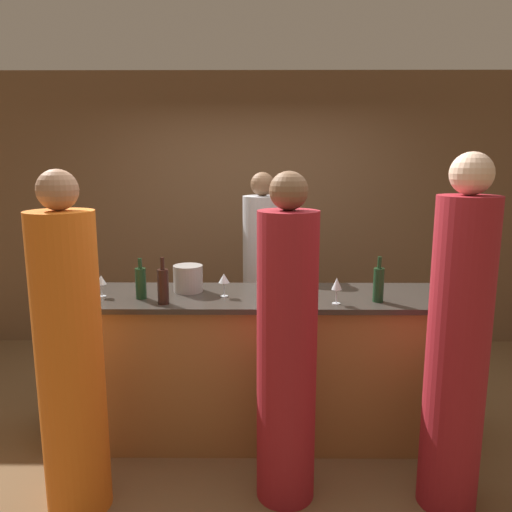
% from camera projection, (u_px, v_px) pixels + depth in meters
% --- Properties ---
extents(ground_plane, '(14.00, 14.00, 0.00)m').
position_uv_depth(ground_plane, '(252.00, 433.00, 3.59)').
color(ground_plane, brown).
extents(back_wall, '(8.00, 0.06, 2.80)m').
position_uv_depth(back_wall, '(254.00, 212.00, 5.18)').
color(back_wall, brown).
rests_on(back_wall, ground_plane).
extents(bar_counter, '(2.70, 0.68, 1.03)m').
position_uv_depth(bar_counter, '(251.00, 366.00, 3.49)').
color(bar_counter, '#996638').
rests_on(bar_counter, ground_plane).
extents(bartender, '(0.32, 0.32, 1.84)m').
position_uv_depth(bartender, '(262.00, 290.00, 4.19)').
color(bartender, '#B2B2B7').
rests_on(bartender, ground_plane).
extents(guest_0, '(0.33, 0.33, 1.98)m').
position_uv_depth(guest_0, '(457.00, 349.00, 2.70)').
color(guest_0, maroon).
rests_on(guest_0, ground_plane).
extents(guest_1, '(0.34, 0.34, 1.88)m').
position_uv_depth(guest_1, '(287.00, 353.00, 2.78)').
color(guest_1, maroon).
rests_on(guest_1, ground_plane).
extents(guest_2, '(0.35, 0.35, 1.89)m').
position_uv_depth(guest_2, '(70.00, 359.00, 2.68)').
color(guest_2, orange).
rests_on(guest_2, ground_plane).
extents(wine_bottle_0, '(0.07, 0.07, 0.30)m').
position_uv_depth(wine_bottle_0, '(379.00, 284.00, 3.21)').
color(wine_bottle_0, '#19381E').
rests_on(wine_bottle_0, bar_counter).
extents(wine_bottle_1, '(0.07, 0.07, 0.30)m').
position_uv_depth(wine_bottle_1, '(163.00, 286.00, 3.17)').
color(wine_bottle_1, black).
rests_on(wine_bottle_1, bar_counter).
extents(wine_bottle_2, '(0.07, 0.07, 0.27)m').
position_uv_depth(wine_bottle_2, '(141.00, 283.00, 3.29)').
color(wine_bottle_2, '#19381E').
rests_on(wine_bottle_2, bar_counter).
extents(ice_bucket, '(0.20, 0.20, 0.18)m').
position_uv_depth(ice_bucket, '(188.00, 278.00, 3.47)').
color(ice_bucket, '#9E9993').
rests_on(ice_bucket, bar_counter).
extents(wine_glass_0, '(0.07, 0.07, 0.17)m').
position_uv_depth(wine_glass_0, '(262.00, 276.00, 3.36)').
color(wine_glass_0, silver).
rests_on(wine_glass_0, bar_counter).
extents(wine_glass_1, '(0.07, 0.07, 0.17)m').
position_uv_depth(wine_glass_1, '(337.00, 285.00, 3.16)').
color(wine_glass_1, silver).
rests_on(wine_glass_1, bar_counter).
extents(wine_glass_2, '(0.07, 0.07, 0.16)m').
position_uv_depth(wine_glass_2, '(224.00, 279.00, 3.33)').
color(wine_glass_2, silver).
rests_on(wine_glass_2, bar_counter).
extents(wine_glass_3, '(0.08, 0.08, 0.14)m').
position_uv_depth(wine_glass_3, '(65.00, 287.00, 3.18)').
color(wine_glass_3, silver).
rests_on(wine_glass_3, bar_counter).
extents(wine_glass_4, '(0.07, 0.07, 0.15)m').
position_uv_depth(wine_glass_4, '(101.00, 281.00, 3.33)').
color(wine_glass_4, silver).
rests_on(wine_glass_4, bar_counter).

